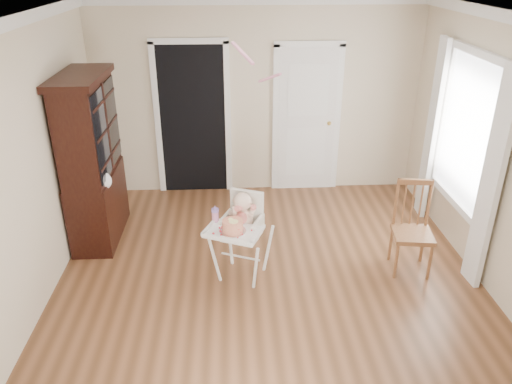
{
  "coord_description": "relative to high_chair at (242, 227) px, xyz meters",
  "views": [
    {
      "loc": [
        -0.37,
        -4.28,
        3.15
      ],
      "look_at": [
        -0.14,
        0.14,
        1.04
      ],
      "focal_mm": 35.0,
      "sensor_mm": 36.0,
      "label": 1
    }
  ],
  "objects": [
    {
      "name": "floor",
      "position": [
        0.28,
        -0.24,
        -0.6
      ],
      "size": [
        5.0,
        5.0,
        0.0
      ],
      "primitive_type": "plane",
      "color": "brown",
      "rests_on": "ground"
    },
    {
      "name": "ceiling",
      "position": [
        0.28,
        -0.24,
        2.1
      ],
      "size": [
        5.0,
        5.0,
        0.0
      ],
      "primitive_type": "plane",
      "rotation": [
        3.14,
        0.0,
        0.0
      ],
      "color": "white",
      "rests_on": "wall_back"
    },
    {
      "name": "wall_back",
      "position": [
        0.28,
        2.26,
        0.75
      ],
      "size": [
        4.5,
        0.0,
        4.5
      ],
      "primitive_type": "plane",
      "rotation": [
        1.57,
        0.0,
        0.0
      ],
      "color": "beige",
      "rests_on": "floor"
    },
    {
      "name": "wall_left",
      "position": [
        -1.97,
        -0.24,
        0.75
      ],
      "size": [
        0.0,
        5.0,
        5.0
      ],
      "primitive_type": "plane",
      "rotation": [
        1.57,
        0.0,
        1.57
      ],
      "color": "beige",
      "rests_on": "floor"
    },
    {
      "name": "wall_right",
      "position": [
        2.53,
        -0.24,
        0.75
      ],
      "size": [
        0.0,
        5.0,
        5.0
      ],
      "primitive_type": "plane",
      "rotation": [
        1.57,
        0.0,
        -1.57
      ],
      "color": "beige",
      "rests_on": "floor"
    },
    {
      "name": "crown_molding",
      "position": [
        0.28,
        -0.24,
        2.04
      ],
      "size": [
        4.5,
        5.0,
        0.12
      ],
      "primitive_type": null,
      "color": "white",
      "rests_on": "ceiling"
    },
    {
      "name": "doorway",
      "position": [
        -0.62,
        2.25,
        0.51
      ],
      "size": [
        1.06,
        0.05,
        2.22
      ],
      "color": "black",
      "rests_on": "wall_back"
    },
    {
      "name": "closet_door",
      "position": [
        0.98,
        2.24,
        0.43
      ],
      "size": [
        0.96,
        0.09,
        2.13
      ],
      "color": "white",
      "rests_on": "wall_back"
    },
    {
      "name": "window_right",
      "position": [
        2.46,
        0.56,
        0.69
      ],
      "size": [
        0.13,
        1.84,
        2.3
      ],
      "color": "white",
      "rests_on": "wall_right"
    },
    {
      "name": "high_chair",
      "position": [
        0.0,
        0.0,
        0.0
      ],
      "size": [
        0.76,
        0.84,
        0.97
      ],
      "rotation": [
        0.0,
        0.0,
        -0.39
      ],
      "color": "white",
      "rests_on": "floor"
    },
    {
      "name": "baby",
      "position": [
        0.01,
        0.02,
        0.15
      ],
      "size": [
        0.27,
        0.28,
        0.45
      ],
      "rotation": [
        0.0,
        0.0,
        -0.39
      ],
      "color": "beige",
      "rests_on": "high_chair"
    },
    {
      "name": "cake",
      "position": [
        -0.09,
        -0.21,
        0.14
      ],
      "size": [
        0.27,
        0.27,
        0.13
      ],
      "color": "silver",
      "rests_on": "high_chair"
    },
    {
      "name": "sippy_cup",
      "position": [
        -0.27,
        0.01,
        0.15
      ],
      "size": [
        0.08,
        0.08,
        0.18
      ],
      "rotation": [
        0.0,
        0.0,
        -0.39
      ],
      "color": "#CD7DA4",
      "rests_on": "high_chair"
    },
    {
      "name": "china_cabinet",
      "position": [
        -1.7,
        0.96,
        0.4
      ],
      "size": [
        0.53,
        1.18,
        2.0
      ],
      "color": "black",
      "rests_on": "floor"
    },
    {
      "name": "dining_chair",
      "position": [
        1.84,
        0.06,
        -0.13
      ],
      "size": [
        0.46,
        0.46,
        1.01
      ],
      "rotation": [
        0.0,
        0.0,
        -0.13
      ],
      "color": "brown",
      "rests_on": "floor"
    },
    {
      "name": "streamer",
      "position": [
        0.04,
        0.42,
        1.7
      ],
      "size": [
        0.22,
        0.46,
        0.15
      ],
      "primitive_type": null,
      "rotation": [
        0.26,
        0.0,
        0.39
      ],
      "color": "pink",
      "rests_on": "ceiling"
    }
  ]
}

